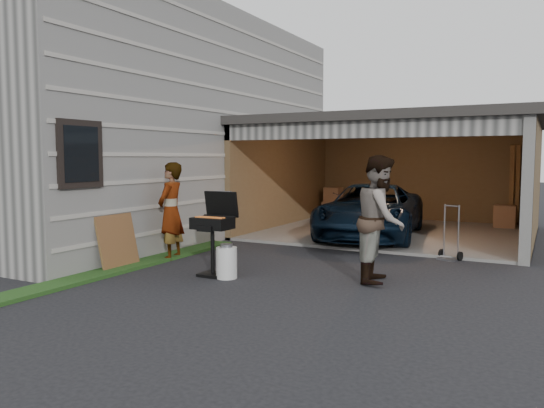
{
  "coord_description": "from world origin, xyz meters",
  "views": [
    {
      "loc": [
        4.28,
        -6.94,
        1.94
      ],
      "look_at": [
        0.05,
        1.05,
        1.15
      ],
      "focal_mm": 35.0,
      "sensor_mm": 36.0,
      "label": 1
    }
  ],
  "objects_px": {
    "propane_tank": "(227,263)",
    "hand_truck": "(449,249)",
    "bbq_grill": "(214,226)",
    "man": "(381,219)",
    "minivan": "(371,213)",
    "woman": "(171,211)",
    "plywood_panel": "(118,242)"
  },
  "relations": [
    {
      "from": "man",
      "to": "plywood_panel",
      "type": "relative_size",
      "value": 2.06
    },
    {
      "from": "bbq_grill",
      "to": "propane_tank",
      "type": "distance_m",
      "value": 0.64
    },
    {
      "from": "man",
      "to": "propane_tank",
      "type": "distance_m",
      "value": 2.55
    },
    {
      "from": "woman",
      "to": "propane_tank",
      "type": "height_order",
      "value": "woman"
    },
    {
      "from": "minivan",
      "to": "man",
      "type": "distance_m",
      "value": 4.36
    },
    {
      "from": "propane_tank",
      "to": "hand_truck",
      "type": "relative_size",
      "value": 0.48
    },
    {
      "from": "propane_tank",
      "to": "minivan",
      "type": "bearing_deg",
      "value": 80.68
    },
    {
      "from": "man",
      "to": "propane_tank",
      "type": "relative_size",
      "value": 3.92
    },
    {
      "from": "hand_truck",
      "to": "man",
      "type": "bearing_deg",
      "value": -84.74
    },
    {
      "from": "woman",
      "to": "propane_tank",
      "type": "relative_size",
      "value": 3.67
    },
    {
      "from": "minivan",
      "to": "plywood_panel",
      "type": "height_order",
      "value": "minivan"
    },
    {
      "from": "minivan",
      "to": "hand_truck",
      "type": "bearing_deg",
      "value": -47.32
    },
    {
      "from": "hand_truck",
      "to": "plywood_panel",
      "type": "bearing_deg",
      "value": -123.71
    },
    {
      "from": "woman",
      "to": "hand_truck",
      "type": "distance_m",
      "value": 5.36
    },
    {
      "from": "man",
      "to": "bbq_grill",
      "type": "xyz_separation_m",
      "value": [
        -2.55,
        -0.86,
        -0.17
      ]
    },
    {
      "from": "minivan",
      "to": "bbq_grill",
      "type": "xyz_separation_m",
      "value": [
        -1.12,
        -4.96,
        0.19
      ]
    },
    {
      "from": "hand_truck",
      "to": "minivan",
      "type": "bearing_deg",
      "value": 161.12
    },
    {
      "from": "man",
      "to": "bbq_grill",
      "type": "bearing_deg",
      "value": 99.62
    },
    {
      "from": "bbq_grill",
      "to": "plywood_panel",
      "type": "height_order",
      "value": "bbq_grill"
    },
    {
      "from": "woman",
      "to": "hand_truck",
      "type": "xyz_separation_m",
      "value": [
        4.71,
        2.46,
        -0.73
      ]
    },
    {
      "from": "bbq_grill",
      "to": "propane_tank",
      "type": "height_order",
      "value": "bbq_grill"
    },
    {
      "from": "minivan",
      "to": "woman",
      "type": "height_order",
      "value": "woman"
    },
    {
      "from": "propane_tank",
      "to": "hand_truck",
      "type": "distance_m",
      "value": 4.41
    },
    {
      "from": "woman",
      "to": "man",
      "type": "height_order",
      "value": "man"
    },
    {
      "from": "woman",
      "to": "propane_tank",
      "type": "distance_m",
      "value": 2.1
    },
    {
      "from": "minivan",
      "to": "bbq_grill",
      "type": "relative_size",
      "value": 3.27
    },
    {
      "from": "woman",
      "to": "man",
      "type": "xyz_separation_m",
      "value": [
        4.05,
        0.09,
        0.06
      ]
    },
    {
      "from": "man",
      "to": "bbq_grill",
      "type": "height_order",
      "value": "man"
    },
    {
      "from": "man",
      "to": "propane_tank",
      "type": "bearing_deg",
      "value": 103.5
    },
    {
      "from": "man",
      "to": "hand_truck",
      "type": "bearing_deg",
      "value": -24.67
    },
    {
      "from": "minivan",
      "to": "man",
      "type": "bearing_deg",
      "value": -78.44
    },
    {
      "from": "plywood_panel",
      "to": "propane_tank",
      "type": "bearing_deg",
      "value": 7.03
    }
  ]
}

